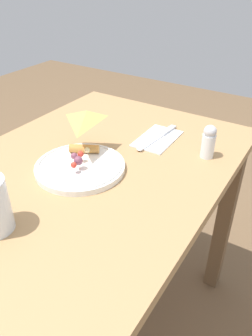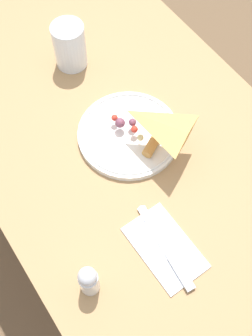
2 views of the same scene
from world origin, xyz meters
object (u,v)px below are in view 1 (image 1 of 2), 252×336
(plate_pizza, at_px, (80,165))
(salt_shaker, at_px, (209,141))
(dining_table, at_px, (71,217))
(butter_knife, at_px, (159,136))
(napkin_folded, at_px, (157,139))

(plate_pizza, bearing_deg, salt_shaker, 133.25)
(dining_table, height_order, plate_pizza, plate_pizza)
(plate_pizza, relative_size, butter_knife, 1.18)
(dining_table, distance_m, plate_pizza, 0.15)
(dining_table, relative_size, plate_pizza, 4.79)
(napkin_folded, bearing_deg, plate_pizza, -19.38)
(dining_table, bearing_deg, napkin_folded, 165.40)
(butter_knife, xyz_separation_m, salt_shaker, (0.03, 0.17, 0.04))
(butter_knife, bearing_deg, plate_pizza, -13.32)
(plate_pizza, bearing_deg, dining_table, 6.30)
(dining_table, distance_m, salt_shaker, 0.44)
(dining_table, xyz_separation_m, butter_knife, (-0.35, 0.09, 0.12))
(dining_table, relative_size, salt_shaker, 11.75)
(napkin_folded, relative_size, salt_shaker, 1.77)
(butter_knife, relative_size, salt_shaker, 2.09)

